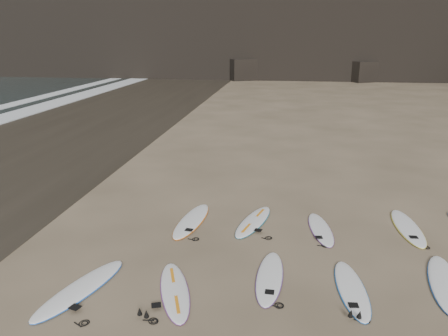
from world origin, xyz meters
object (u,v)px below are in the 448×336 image
object	(u,v)px
surfboard_0	(81,288)
surfboard_4	(445,283)
surfboard_1	(175,290)
surfboard_5	(192,220)
surfboard_6	(253,221)
surfboard_3	(352,289)
surfboard_2	(270,277)
surfboard_8	(408,227)
surfboard_7	(321,229)

from	to	relation	value
surfboard_0	surfboard_4	bearing A→B (deg)	27.38
surfboard_1	surfboard_5	world-z (taller)	surfboard_5
surfboard_0	surfboard_6	distance (m)	5.24
surfboard_1	surfboard_4	xyz separation A→B (m)	(5.74, 1.11, 0.00)
surfboard_3	surfboard_6	bearing A→B (deg)	121.60
surfboard_0	surfboard_5	xyz separation A→B (m)	(1.58, 3.82, -0.00)
surfboard_5	surfboard_0	bearing A→B (deg)	-105.74
surfboard_2	surfboard_5	xyz separation A→B (m)	(-2.38, 2.78, 0.00)
surfboard_3	surfboard_2	bearing A→B (deg)	167.95
surfboard_4	surfboard_8	bearing A→B (deg)	101.19
surfboard_3	surfboard_4	distance (m)	2.10
surfboard_2	surfboard_4	bearing A→B (deg)	6.52
surfboard_0	surfboard_7	size ratio (longest dim) A/B	1.20
surfboard_5	surfboard_8	bearing A→B (deg)	10.45
surfboard_0	surfboard_1	bearing A→B (deg)	23.90
surfboard_0	surfboard_8	bearing A→B (deg)	46.42
surfboard_0	surfboard_3	bearing A→B (deg)	25.77
surfboard_0	surfboard_1	size ratio (longest dim) A/B	1.13
surfboard_3	surfboard_6	xyz separation A→B (m)	(-2.34, 3.21, 0.00)
surfboard_1	surfboard_2	bearing A→B (deg)	3.30
surfboard_1	surfboard_7	bearing A→B (deg)	28.01
surfboard_1	surfboard_8	size ratio (longest dim) A/B	0.92
surfboard_8	surfboard_1	bearing A→B (deg)	-147.15
surfboard_2	surfboard_7	bearing A→B (deg)	66.84
surfboard_3	surfboard_7	xyz separation A→B (m)	(-0.45, 2.96, -0.00)
surfboard_6	surfboard_3	bearing A→B (deg)	-38.26
surfboard_2	surfboard_8	world-z (taller)	surfboard_8
surfboard_1	surfboard_5	bearing A→B (deg)	77.13
surfboard_7	surfboard_0	bearing A→B (deg)	-152.24
surfboard_0	surfboard_3	world-z (taller)	surfboard_0
surfboard_0	surfboard_1	xyz separation A→B (m)	(2.00, 0.22, -0.01)
surfboard_7	surfboard_5	bearing A→B (deg)	171.37
surfboard_5	surfboard_8	xyz separation A→B (m)	(6.10, 0.40, -0.00)
surfboard_3	surfboard_5	world-z (taller)	surfboard_5
surfboard_5	surfboard_3	bearing A→B (deg)	-29.35
surfboard_7	surfboard_4	bearing A→B (deg)	-52.55
surfboard_4	surfboard_6	bearing A→B (deg)	158.44
surfboard_0	surfboard_6	world-z (taller)	surfboard_0
surfboard_4	surfboard_0	bearing A→B (deg)	-160.22
surfboard_0	surfboard_4	distance (m)	7.85
surfboard_0	surfboard_7	xyz separation A→B (m)	(5.26, 3.78, -0.01)
surfboard_2	surfboard_6	distance (m)	3.04
surfboard_6	surfboard_8	distance (m)	4.32
surfboard_2	surfboard_7	size ratio (longest dim) A/B	1.06
surfboard_7	surfboard_8	distance (m)	2.46
surfboard_6	surfboard_7	world-z (taller)	surfboard_6
surfboard_2	surfboard_5	world-z (taller)	surfboard_5
surfboard_3	surfboard_7	world-z (taller)	surfboard_3
surfboard_5	surfboard_8	world-z (taller)	surfboard_5
surfboard_3	surfboard_8	world-z (taller)	surfboard_8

